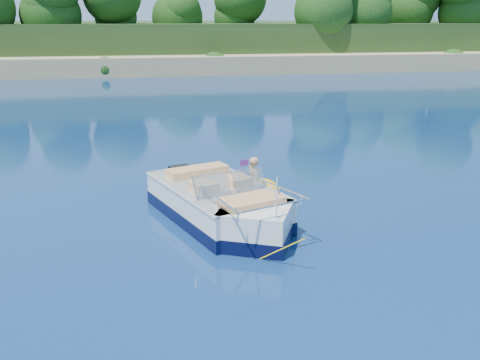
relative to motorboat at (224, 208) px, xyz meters
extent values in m
plane|color=#0A2247|center=(2.72, -2.05, -0.36)|extent=(160.00, 160.00, 0.00)
cube|color=tan|center=(2.72, 35.95, 0.14)|extent=(170.00, 8.00, 2.00)
cube|color=#1B3013|center=(2.72, 62.95, 0.64)|extent=(170.00, 56.00, 6.00)
cylinder|color=black|center=(2.72, 39.95, 2.94)|extent=(0.44, 0.44, 3.60)
cylinder|color=black|center=(22.72, 37.95, 2.44)|extent=(0.44, 0.44, 2.60)
sphere|color=black|center=(22.72, 37.95, 4.91)|extent=(4.29, 4.29, 4.29)
cube|color=white|center=(-0.13, 0.35, -0.06)|extent=(3.10, 4.14, 1.03)
cube|color=white|center=(0.47, -1.29, -0.06)|extent=(1.84, 1.84, 1.03)
cube|color=black|center=(-0.13, 0.35, -0.20)|extent=(3.14, 4.19, 0.29)
cube|color=black|center=(0.47, -1.29, -0.20)|extent=(1.88, 1.88, 0.29)
cube|color=tan|center=(-0.23, 0.63, 0.23)|extent=(2.35, 2.97, 0.10)
cube|color=white|center=(-0.13, 0.35, 0.42)|extent=(3.13, 4.16, 0.06)
cube|color=black|center=(-0.82, 2.26, -0.02)|extent=(0.62, 0.51, 0.88)
cube|color=#8C9EA5|center=(-0.31, -0.44, 0.71)|extent=(0.80, 0.41, 0.47)
cube|color=#8C9EA5|center=(0.52, -0.14, 0.71)|extent=(0.80, 0.59, 0.47)
cube|color=tan|center=(-0.46, -0.03, 0.45)|extent=(0.69, 0.69, 0.39)
cube|color=tan|center=(0.37, 0.27, 0.45)|extent=(0.69, 0.69, 0.39)
cube|color=tan|center=(-0.46, 1.27, 0.45)|extent=(1.62, 1.03, 0.37)
cube|color=tan|center=(0.41, -1.12, 0.43)|extent=(1.46, 1.13, 0.33)
cylinder|color=white|center=(0.72, -1.99, 0.87)|extent=(0.04, 0.04, 0.83)
cube|color=red|center=(0.44, -0.17, 1.10)|extent=(0.21, 0.09, 0.14)
cube|color=silver|center=(0.74, -2.04, 0.48)|extent=(0.11, 0.09, 0.05)
cylinder|color=yellow|center=(0.72, -2.41, -0.02)|extent=(0.69, 0.82, 0.75)
torus|color=#FFB20D|center=(1.10, 2.01, -0.27)|extent=(1.46, 1.46, 0.38)
torus|color=red|center=(1.10, 2.01, -0.25)|extent=(1.20, 1.20, 0.12)
imported|color=tan|center=(1.12, 2.09, -0.36)|extent=(0.56, 0.84, 1.51)
camera|label=1|loc=(-1.72, -11.36, 4.17)|focal=40.00mm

